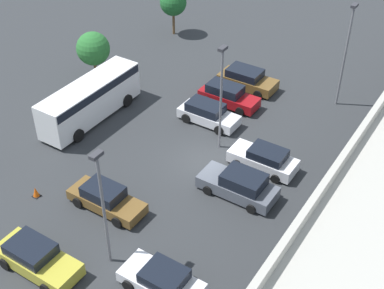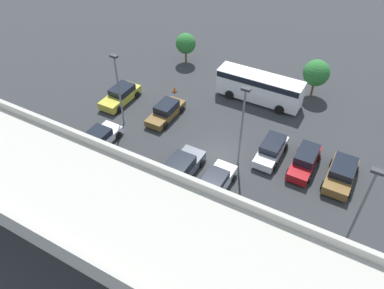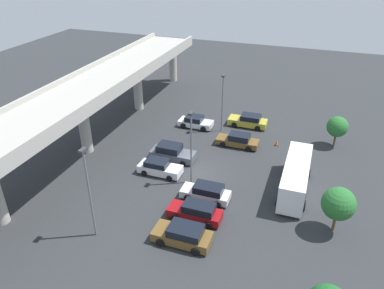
{
  "view_description": "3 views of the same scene",
  "coord_description": "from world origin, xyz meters",
  "px_view_note": "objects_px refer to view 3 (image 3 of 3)",
  "views": [
    {
      "loc": [
        23.79,
        14.49,
        22.2
      ],
      "look_at": [
        0.85,
        -0.39,
        1.76
      ],
      "focal_mm": 50.0,
      "sensor_mm": 36.0,
      "label": 1
    },
    {
      "loc": [
        -9.78,
        22.17,
        22.36
      ],
      "look_at": [
        1.4,
        2.13,
        2.28
      ],
      "focal_mm": 35.0,
      "sensor_mm": 36.0,
      "label": 2
    },
    {
      "loc": [
        -30.8,
        -10.35,
        21.18
      ],
      "look_at": [
        1.92,
        1.34,
        2.03
      ],
      "focal_mm": 35.0,
      "sensor_mm": 36.0,
      "label": 3
    }
  ],
  "objects_px": {
    "parked_car_0": "(183,235)",
    "parked_car_4": "(172,152)",
    "parked_car_1": "(196,212)",
    "lamp_post_by_overpass": "(89,187)",
    "lamp_post_mid_lot": "(223,99)",
    "traffic_cone": "(277,143)",
    "shuttle_bus": "(296,175)",
    "parked_car_3": "(159,167)",
    "lamp_post_near_aisle": "(191,143)",
    "tree_front_right": "(339,204)",
    "parked_car_7": "(248,121)",
    "parked_car_5": "(238,140)",
    "tree_front_far_right": "(337,127)",
    "parked_car_6": "(195,122)",
    "parked_car_2": "(206,192)"
  },
  "relations": [
    {
      "from": "parked_car_3",
      "to": "tree_front_far_right",
      "type": "distance_m",
      "value": 20.81
    },
    {
      "from": "lamp_post_near_aisle",
      "to": "parked_car_5",
      "type": "bearing_deg",
      "value": -16.21
    },
    {
      "from": "lamp_post_by_overpass",
      "to": "tree_front_right",
      "type": "distance_m",
      "value": 19.58
    },
    {
      "from": "parked_car_1",
      "to": "lamp_post_by_overpass",
      "type": "relative_size",
      "value": 0.58
    },
    {
      "from": "lamp_post_by_overpass",
      "to": "tree_front_far_right",
      "type": "relative_size",
      "value": 2.21
    },
    {
      "from": "parked_car_4",
      "to": "shuttle_bus",
      "type": "distance_m",
      "value": 13.35
    },
    {
      "from": "traffic_cone",
      "to": "parked_car_6",
      "type": "bearing_deg",
      "value": 81.95
    },
    {
      "from": "parked_car_6",
      "to": "parked_car_7",
      "type": "distance_m",
      "value": 6.8
    },
    {
      "from": "parked_car_3",
      "to": "parked_car_7",
      "type": "distance_m",
      "value": 15.31
    },
    {
      "from": "lamp_post_mid_lot",
      "to": "traffic_cone",
      "type": "xyz_separation_m",
      "value": [
        -1.46,
        -7.12,
        -3.99
      ]
    },
    {
      "from": "parked_car_2",
      "to": "lamp_post_near_aisle",
      "type": "relative_size",
      "value": 0.6
    },
    {
      "from": "parked_car_1",
      "to": "parked_car_2",
      "type": "distance_m",
      "value": 2.94
    },
    {
      "from": "parked_car_4",
      "to": "parked_car_7",
      "type": "bearing_deg",
      "value": 60.56
    },
    {
      "from": "parked_car_4",
      "to": "lamp_post_mid_lot",
      "type": "distance_m",
      "value": 9.64
    },
    {
      "from": "parked_car_5",
      "to": "tree_front_far_right",
      "type": "distance_m",
      "value": 11.34
    },
    {
      "from": "parked_car_0",
      "to": "parked_car_2",
      "type": "height_order",
      "value": "parked_car_0"
    },
    {
      "from": "shuttle_bus",
      "to": "lamp_post_mid_lot",
      "type": "bearing_deg",
      "value": -134.7
    },
    {
      "from": "parked_car_7",
      "to": "lamp_post_near_aisle",
      "type": "bearing_deg",
      "value": 79.74
    },
    {
      "from": "parked_car_3",
      "to": "traffic_cone",
      "type": "relative_size",
      "value": 6.36
    },
    {
      "from": "parked_car_4",
      "to": "parked_car_6",
      "type": "relative_size",
      "value": 1.13
    },
    {
      "from": "tree_front_far_right",
      "to": "parked_car_3",
      "type": "bearing_deg",
      "value": 126.27
    },
    {
      "from": "parked_car_0",
      "to": "lamp_post_by_overpass",
      "type": "bearing_deg",
      "value": 12.87
    },
    {
      "from": "parked_car_3",
      "to": "parked_car_5",
      "type": "height_order",
      "value": "parked_car_3"
    },
    {
      "from": "parked_car_1",
      "to": "parked_car_5",
      "type": "height_order",
      "value": "parked_car_1"
    },
    {
      "from": "parked_car_3",
      "to": "parked_car_6",
      "type": "height_order",
      "value": "parked_car_3"
    },
    {
      "from": "parked_car_0",
      "to": "parked_car_4",
      "type": "distance_m",
      "value": 12.98
    },
    {
      "from": "parked_car_2",
      "to": "parked_car_7",
      "type": "xyz_separation_m",
      "value": [
        16.52,
        -0.37,
        -0.0
      ]
    },
    {
      "from": "parked_car_2",
      "to": "traffic_cone",
      "type": "height_order",
      "value": "parked_car_2"
    },
    {
      "from": "parked_car_3",
      "to": "lamp_post_by_overpass",
      "type": "xyz_separation_m",
      "value": [
        -10.07,
        1.18,
        3.99
      ]
    },
    {
      "from": "parked_car_3",
      "to": "tree_front_right",
      "type": "bearing_deg",
      "value": -10.0
    },
    {
      "from": "parked_car_7",
      "to": "lamp_post_by_overpass",
      "type": "bearing_deg",
      "value": 72.97
    },
    {
      "from": "parked_car_1",
      "to": "parked_car_5",
      "type": "bearing_deg",
      "value": -91.31
    },
    {
      "from": "parked_car_1",
      "to": "parked_car_5",
      "type": "relative_size",
      "value": 0.96
    },
    {
      "from": "parked_car_6",
      "to": "tree_front_right",
      "type": "distance_m",
      "value": 22.57
    },
    {
      "from": "shuttle_bus",
      "to": "parked_car_3",
      "type": "bearing_deg",
      "value": -82.94
    },
    {
      "from": "parked_car_3",
      "to": "parked_car_4",
      "type": "xyz_separation_m",
      "value": [
        3.17,
        -0.08,
        0.06
      ]
    },
    {
      "from": "parked_car_3",
      "to": "parked_car_5",
      "type": "xyz_separation_m",
      "value": [
        8.47,
        -6.17,
        -0.01
      ]
    },
    {
      "from": "parked_car_4",
      "to": "traffic_cone",
      "type": "relative_size",
      "value": 6.96
    },
    {
      "from": "shuttle_bus",
      "to": "lamp_post_by_overpass",
      "type": "distance_m",
      "value": 18.86
    },
    {
      "from": "parked_car_7",
      "to": "tree_front_right",
      "type": "relative_size",
      "value": 1.19
    },
    {
      "from": "parked_car_7",
      "to": "lamp_post_by_overpass",
      "type": "height_order",
      "value": "lamp_post_by_overpass"
    },
    {
      "from": "lamp_post_mid_lot",
      "to": "shuttle_bus",
      "type": "bearing_deg",
      "value": -134.7
    },
    {
      "from": "parked_car_7",
      "to": "traffic_cone",
      "type": "xyz_separation_m",
      "value": [
        -3.93,
        -4.24,
        -0.42
      ]
    },
    {
      "from": "parked_car_7",
      "to": "lamp_post_mid_lot",
      "type": "relative_size",
      "value": 0.67
    },
    {
      "from": "parked_car_6",
      "to": "lamp_post_mid_lot",
      "type": "relative_size",
      "value": 0.59
    },
    {
      "from": "parked_car_3",
      "to": "lamp_post_near_aisle",
      "type": "relative_size",
      "value": 0.59
    },
    {
      "from": "shuttle_bus",
      "to": "parked_car_7",
      "type": "bearing_deg",
      "value": -150.08
    },
    {
      "from": "parked_car_0",
      "to": "parked_car_6",
      "type": "distance_m",
      "value": 20.91
    },
    {
      "from": "lamp_post_mid_lot",
      "to": "parked_car_7",
      "type": "bearing_deg",
      "value": -49.38
    },
    {
      "from": "lamp_post_near_aisle",
      "to": "parked_car_7",
      "type": "bearing_deg",
      "value": -10.26
    }
  ]
}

